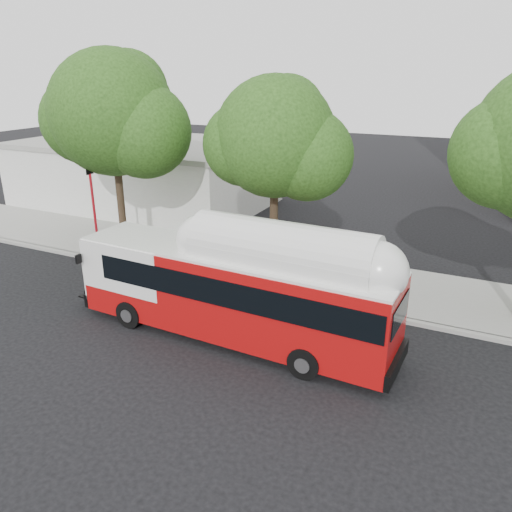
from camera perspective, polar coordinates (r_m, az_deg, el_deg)
The scene contains 9 objects.
ground at distance 17.42m, azimuth -3.04°, elevation -9.55°, with size 120.00×120.00×0.00m, color black.
sidewalk at distance 22.71m, azimuth 4.78°, elevation -1.91°, with size 60.00×5.00×0.15m, color gray.
curb_strip at distance 20.50m, azimuth 2.16°, elevation -4.43°, with size 60.00×0.30×0.15m, color gray.
red_curb_segment at distance 21.75m, azimuth -5.11°, elevation -2.96°, with size 10.00×0.32×0.16m, color maroon.
street_tree_left at distance 24.63m, azimuth -15.12°, elevation 14.94°, with size 6.67×5.80×9.74m.
street_tree_mid at distance 20.99m, azimuth 3.27°, elevation 12.80°, with size 5.75×5.00×8.62m.
low_commercial_bldg at distance 35.16m, azimuth -12.49°, elevation 9.31°, with size 16.20×10.20×4.25m.
transit_bus at distance 16.82m, azimuth -2.55°, elevation -4.35°, with size 12.07×2.94×3.54m.
signal_pole at distance 24.92m, azimuth -17.96°, elevation 4.57°, with size 0.13×0.42×4.46m.
Camera 1 is at (7.31, -13.18, 8.74)m, focal length 35.00 mm.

